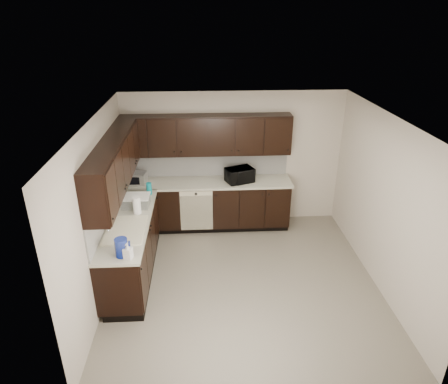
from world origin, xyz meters
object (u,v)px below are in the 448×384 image
object	(u,v)px
blue_pitcher	(121,248)
toaster_oven	(137,178)
sink	(126,235)
storage_bin	(136,201)
microwave	(240,175)

from	to	relation	value
blue_pitcher	toaster_oven	bearing A→B (deg)	108.86
sink	storage_bin	bearing A→B (deg)	87.13
microwave	blue_pitcher	size ratio (longest dim) A/B	1.94
microwave	toaster_oven	world-z (taller)	microwave
toaster_oven	microwave	bearing A→B (deg)	8.04
sink	toaster_oven	bearing A→B (deg)	92.35
blue_pitcher	microwave	bearing A→B (deg)	68.78
storage_bin	blue_pitcher	world-z (taller)	blue_pitcher
storage_bin	sink	bearing A→B (deg)	-92.87
sink	toaster_oven	xyz separation A→B (m)	(-0.07, 1.68, 0.16)
microwave	storage_bin	distance (m)	1.94
sink	microwave	distance (m)	2.43
microwave	blue_pitcher	world-z (taller)	microwave
sink	microwave	bearing A→B (deg)	43.11
sink	blue_pitcher	bearing A→B (deg)	-83.80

